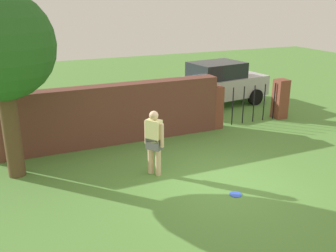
# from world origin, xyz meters

# --- Properties ---
(ground_plane) EXTENTS (40.00, 40.00, 0.00)m
(ground_plane) POSITION_xyz_m (0.00, 0.00, 0.00)
(ground_plane) COLOR #568C3D
(brick_wall) EXTENTS (6.68, 0.50, 1.76)m
(brick_wall) POSITION_xyz_m (-1.50, 3.59, 0.88)
(brick_wall) COLOR brown
(brick_wall) RESTS_ON ground
(tree) EXTENTS (2.45, 2.45, 4.36)m
(tree) POSITION_xyz_m (-4.30, 2.41, 3.09)
(tree) COLOR brown
(tree) RESTS_ON ground
(person) EXTENTS (0.39, 0.46, 1.62)m
(person) POSITION_xyz_m (-1.20, 1.12, 0.90)
(person) COLOR beige
(person) RESTS_ON ground
(fence_gate) EXTENTS (3.15, 0.44, 1.40)m
(fence_gate) POSITION_xyz_m (3.29, 3.59, 0.70)
(fence_gate) COLOR brown
(fence_gate) RESTS_ON ground
(car) EXTENTS (4.39, 2.34, 1.72)m
(car) POSITION_xyz_m (3.45, 6.06, 0.86)
(car) COLOR #B7B7BC
(car) RESTS_ON ground
(frisbee_blue) EXTENTS (0.27, 0.27, 0.02)m
(frisbee_blue) POSITION_xyz_m (0.05, -0.58, 0.01)
(frisbee_blue) COLOR blue
(frisbee_blue) RESTS_ON ground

